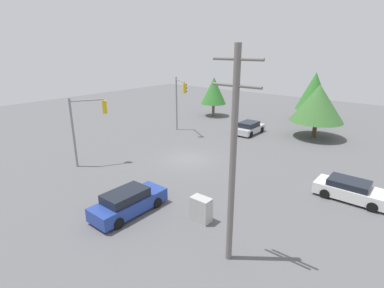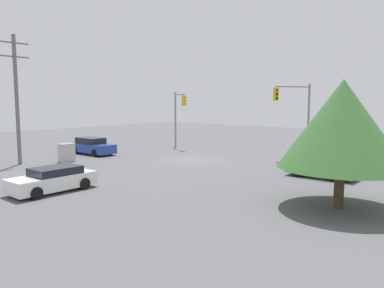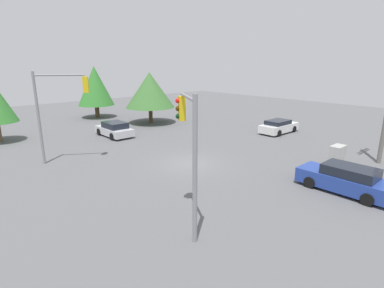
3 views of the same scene
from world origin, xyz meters
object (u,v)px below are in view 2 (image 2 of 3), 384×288
(traffic_signal_main, at_px, (179,110))
(traffic_signal_cross, at_px, (296,108))
(sedan_white, at_px, (53,180))
(electrical_cabinet, at_px, (67,153))
(sedan_blue, at_px, (92,146))
(sedan_silver, at_px, (321,167))

(traffic_signal_main, distance_m, traffic_signal_cross, 12.24)
(sedan_white, relative_size, electrical_cabinet, 3.06)
(traffic_signal_main, bearing_deg, sedan_white, -38.28)
(sedan_white, distance_m, sedan_blue, 14.18)
(sedan_blue, xyz_separation_m, electrical_cabinet, (-3.86, -2.05, 0.01))
(sedan_blue, bearing_deg, sedan_white, 46.10)
(sedan_white, distance_m, sedan_silver, 15.99)
(sedan_blue, height_order, traffic_signal_main, traffic_signal_main)
(sedan_silver, bearing_deg, sedan_white, -37.07)
(traffic_signal_main, height_order, electrical_cabinet, traffic_signal_main)
(sedan_silver, bearing_deg, traffic_signal_cross, -143.81)
(sedan_blue, distance_m, traffic_signal_cross, 18.16)
(sedan_white, bearing_deg, traffic_signal_cross, -104.53)
(traffic_signal_cross, bearing_deg, sedan_white, 17.79)
(sedan_silver, height_order, traffic_signal_cross, traffic_signal_cross)
(sedan_white, distance_m, traffic_signal_cross, 20.11)
(traffic_signal_main, bearing_deg, traffic_signal_cross, 33.86)
(sedan_blue, relative_size, traffic_signal_cross, 0.76)
(sedan_silver, bearing_deg, sedan_blue, -81.61)
(sedan_white, xyz_separation_m, traffic_signal_main, (18.37, 7.25, 3.22))
(sedan_blue, distance_m, traffic_signal_main, 9.57)
(sedan_white, distance_m, electrical_cabinet, 10.12)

